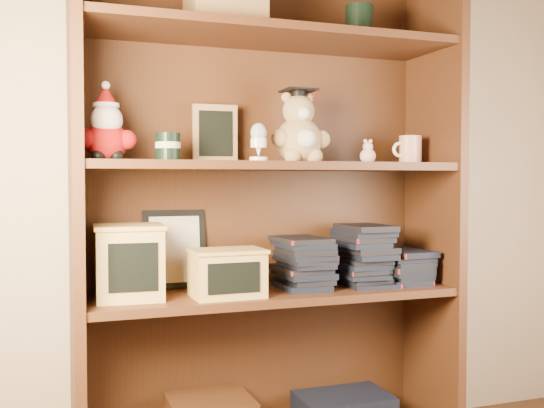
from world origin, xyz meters
The scene contains 16 objects.
bookcase centered at (0.17, 1.36, 0.78)m, with size 1.20×0.35×1.60m.
shelf_lower centered at (0.17, 1.30, 0.54)m, with size 1.14×0.33×0.02m.
shelf_upper centered at (0.17, 1.30, 0.94)m, with size 1.14×0.33×0.02m.
santa_plush centered at (-0.33, 1.30, 1.03)m, with size 0.16×0.12×0.23m.
teachers_tin centered at (-0.15, 1.30, 0.99)m, with size 0.07×0.07×0.08m.
chalkboard_plaque centered at (0.02, 1.42, 1.04)m, with size 0.14×0.08×0.19m.
egg_cup centered at (0.10, 1.23, 1.01)m, with size 0.05×0.05×0.11m.
grad_teddy_bear centered at (0.26, 1.30, 1.04)m, with size 0.19×0.17×0.24m.
pink_figurine centered at (0.51, 1.31, 0.98)m, with size 0.05×0.05×0.08m.
teacher_mug centered at (0.66, 1.30, 1.00)m, with size 0.11×0.07×0.09m.
certificate_frame centered at (-0.11, 1.44, 0.67)m, with size 0.20×0.05×0.25m.
treats_box centered at (-0.27, 1.30, 0.66)m, with size 0.21×0.21×0.21m.
pencils_box centered at (0.01, 1.24, 0.62)m, with size 0.22×0.16×0.14m.
book_stack_left centered at (0.28, 1.30, 0.63)m, with size 0.14×0.20×0.16m.
book_stack_mid centered at (0.49, 1.30, 0.65)m, with size 0.14×0.20×0.19m.
book_stack_right centered at (0.64, 1.30, 0.61)m, with size 0.14×0.20×0.11m.
Camera 1 is at (-0.49, -0.56, 0.89)m, focal length 42.00 mm.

